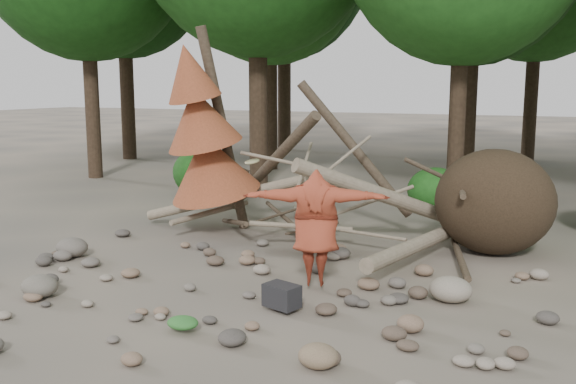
% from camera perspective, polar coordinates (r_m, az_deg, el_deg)
% --- Properties ---
extents(ground, '(120.00, 120.00, 0.00)m').
position_cam_1_polar(ground, '(9.45, -1.89, -9.94)').
color(ground, '#514C44').
rests_on(ground, ground).
extents(deadfall_pile, '(8.55, 5.24, 3.30)m').
position_cam_1_polar(deadfall_pile, '(12.56, 15.19, -0.87)').
color(deadfall_pile, '#332619').
rests_on(deadfall_pile, ground).
extents(dead_conifer, '(2.06, 2.16, 4.35)m').
position_cam_1_polar(dead_conifer, '(13.42, -7.48, 5.04)').
color(dead_conifer, '#4C3F30').
rests_on(dead_conifer, ground).
extents(bush_left, '(1.80, 1.80, 1.44)m').
position_cam_1_polar(bush_left, '(18.05, -7.37, 1.76)').
color(bush_left, '#174913').
rests_on(bush_left, ground).
extents(bush_mid, '(1.40, 1.40, 1.12)m').
position_cam_1_polar(bush_mid, '(16.29, 12.99, 0.17)').
color(bush_mid, '#205D1B').
rests_on(bush_mid, ground).
extents(frisbee_thrower, '(2.60, 1.27, 1.86)m').
position_cam_1_polar(frisbee_thrower, '(9.85, 2.48, -3.16)').
color(frisbee_thrower, maroon).
rests_on(frisbee_thrower, ground).
extents(backpack, '(0.56, 0.45, 0.32)m').
position_cam_1_polar(backpack, '(9.14, -0.55, -9.55)').
color(backpack, black).
rests_on(backpack, ground).
extents(cloth_green, '(0.42, 0.35, 0.16)m').
position_cam_1_polar(cloth_green, '(8.53, -9.33, -11.71)').
color(cloth_green, '#2B6729').
rests_on(cloth_green, ground).
extents(cloth_orange, '(0.31, 0.25, 0.11)m').
position_cam_1_polar(cloth_orange, '(9.26, -0.66, -10.00)').
color(cloth_orange, '#A8461C').
rests_on(cloth_orange, ground).
extents(boulder_front_left, '(0.56, 0.51, 0.34)m').
position_cam_1_polar(boulder_front_left, '(10.40, -21.21, -7.80)').
color(boulder_front_left, '#696358').
rests_on(boulder_front_left, ground).
extents(boulder_front_right, '(0.46, 0.42, 0.28)m').
position_cam_1_polar(boulder_front_right, '(7.45, 2.70, -14.35)').
color(boulder_front_right, '#7E684F').
rests_on(boulder_front_right, ground).
extents(boulder_mid_right, '(0.62, 0.56, 0.37)m').
position_cam_1_polar(boulder_mid_right, '(9.79, 14.26, -8.39)').
color(boulder_mid_right, gray).
rests_on(boulder_mid_right, ground).
extents(boulder_mid_left, '(0.60, 0.54, 0.36)m').
position_cam_1_polar(boulder_mid_left, '(12.53, -18.64, -4.68)').
color(boulder_mid_left, '#635C53').
rests_on(boulder_mid_left, ground).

